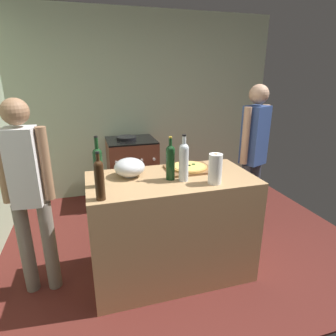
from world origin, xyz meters
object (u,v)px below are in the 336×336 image
object	(u,v)px
pizza	(189,167)
stove	(132,170)
person_in_stripes	(28,189)
person_in_red	(253,151)
wine_bottle_amber	(170,161)
wine_bottle_green	(99,178)
wine_bottle_clear	(184,160)
mixing_bowl	(130,167)
paper_towel_roll	(215,169)
wine_bottle_dark	(98,165)

from	to	relation	value
pizza	stove	distance (m)	1.64
stove	person_in_stripes	distance (m)	1.93
stove	person_in_red	world-z (taller)	person_in_red
pizza	person_in_stripes	bearing A→B (deg)	-178.85
pizza	stove	world-z (taller)	pizza
wine_bottle_amber	wine_bottle_green	bearing A→B (deg)	-157.41
wine_bottle_green	person_in_stripes	distance (m)	0.67
wine_bottle_clear	wine_bottle_green	bearing A→B (deg)	-164.71
mixing_bowl	wine_bottle_green	world-z (taller)	wine_bottle_green
wine_bottle_amber	person_in_red	size ratio (longest dim) A/B	0.22
mixing_bowl	person_in_stripes	world-z (taller)	person_in_stripes
paper_towel_roll	wine_bottle_amber	xyz separation A→B (m)	(-0.31, 0.18, 0.04)
wine_bottle_clear	person_in_stripes	bearing A→B (deg)	170.45
person_in_red	paper_towel_roll	bearing A→B (deg)	-139.08
wine_bottle_dark	mixing_bowl	bearing A→B (deg)	31.51
wine_bottle_amber	person_in_stripes	bearing A→B (deg)	172.48
wine_bottle_amber	wine_bottle_clear	bearing A→B (deg)	-30.58
pizza	person_in_red	distance (m)	0.92
person_in_stripes	stove	bearing A→B (deg)	56.04
wine_bottle_clear	person_in_red	size ratio (longest dim) A/B	0.23
wine_bottle_green	stove	xyz separation A→B (m)	(0.52, 1.94, -0.64)
wine_bottle_dark	stove	xyz separation A→B (m)	(0.52, 1.69, -0.65)
paper_towel_roll	wine_bottle_amber	size ratio (longest dim) A/B	0.68
mixing_bowl	stove	size ratio (longest dim) A/B	0.27
wine_bottle_dark	wine_bottle_green	world-z (taller)	wine_bottle_dark
pizza	paper_towel_roll	bearing A→B (deg)	-76.79
wine_bottle_amber	person_in_stripes	world-z (taller)	person_in_stripes
paper_towel_roll	person_in_red	size ratio (longest dim) A/B	0.15
mixing_bowl	wine_bottle_clear	xyz separation A→B (m)	(0.40, -0.22, 0.09)
paper_towel_roll	wine_bottle_green	xyz separation A→B (m)	(-0.88, -0.06, 0.04)
wine_bottle_green	person_in_red	xyz separation A→B (m)	(1.66, 0.73, -0.13)
stove	person_in_stripes	size ratio (longest dim) A/B	0.59
wine_bottle_dark	pizza	bearing A→B (deg)	11.80
wine_bottle_dark	stove	bearing A→B (deg)	73.06
pizza	paper_towel_roll	size ratio (longest dim) A/B	1.33
pizza	mixing_bowl	bearing A→B (deg)	-179.23
wine_bottle_clear	person_in_red	xyz separation A→B (m)	(0.99, 0.55, -0.14)
person_in_red	wine_bottle_dark	bearing A→B (deg)	-163.63
wine_bottle_clear	wine_bottle_green	distance (m)	0.69
mixing_bowl	stove	xyz separation A→B (m)	(0.26, 1.53, -0.56)
wine_bottle_clear	person_in_red	world-z (taller)	person_in_red
paper_towel_roll	wine_bottle_green	bearing A→B (deg)	-176.41
paper_towel_roll	person_in_stripes	xyz separation A→B (m)	(-1.41, 0.33, -0.14)
wine_bottle_amber	stove	distance (m)	1.82
pizza	mixing_bowl	distance (m)	0.54
wine_bottle_clear	person_in_stripes	world-z (taller)	person_in_stripes
person_in_red	wine_bottle_amber	bearing A→B (deg)	-155.69
stove	wine_bottle_green	bearing A→B (deg)	-105.08
wine_bottle_clear	stove	size ratio (longest dim) A/B	0.40
wine_bottle_clear	wine_bottle_amber	world-z (taller)	wine_bottle_clear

